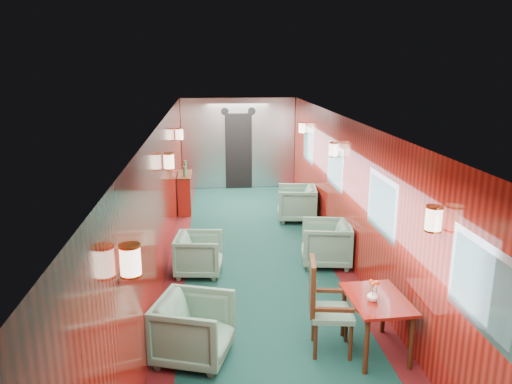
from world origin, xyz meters
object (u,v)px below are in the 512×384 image
armchair_left_near (194,329)px  armchair_right_near (326,243)px  side_chair (323,302)px  armchair_left_far (199,254)px  armchair_right_far (297,203)px  credenza (185,192)px  dining_table (377,307)px

armchair_left_near → armchair_right_near: bearing=-22.0°
side_chair → armchair_left_far: (-1.47, 2.33, -0.28)m
side_chair → armchair_left_far: side_chair is taller
armchair_left_near → armchair_right_far: 5.38m
armchair_left_near → armchair_left_far: bearing=17.1°
armchair_left_near → armchair_right_far: size_ratio=0.99×
armchair_left_far → armchair_left_near: bearing=-173.9°
armchair_left_far → armchair_right_far: 3.31m
armchair_left_far → armchair_right_far: (2.03, 2.62, 0.04)m
armchair_left_near → armchair_right_far: armchair_right_far is taller
armchair_right_far → side_chair: bearing=1.6°
side_chair → armchair_left_far: bearing=130.8°
credenza → armchair_left_near: (0.35, -5.90, -0.07)m
dining_table → armchair_left_near: (-2.09, 0.07, -0.21)m
dining_table → armchair_right_far: size_ratio=1.16×
armchair_left_far → side_chair: bearing=-141.3°
credenza → armchair_left_far: bearing=-84.1°
armchair_left_near → armchair_left_far: armchair_left_near is taller
armchair_left_near → side_chair: bearing=-71.4°
credenza → armchair_right_far: 2.56m
side_chair → credenza: credenza is taller
credenza → armchair_left_near: size_ratio=1.41×
credenza → armchair_right_near: (2.46, -3.34, -0.08)m
dining_table → armchair_right_near: 2.63m
credenza → armchair_right_far: (2.39, -0.92, -0.07)m
dining_table → credenza: size_ratio=0.83×
armchair_left_near → dining_table: bearing=-74.2°
dining_table → armchair_right_far: armchair_right_far is taller
armchair_left_far → armchair_right_far: armchair_right_far is taller
dining_table → armchair_left_far: size_ratio=1.30×
side_chair → armchair_left_near: bearing=-170.3°
dining_table → side_chair: (-0.60, 0.09, 0.03)m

